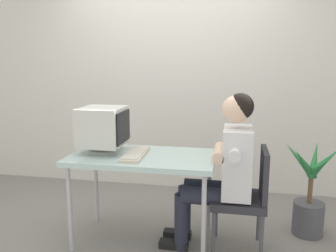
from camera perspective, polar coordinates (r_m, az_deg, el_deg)
name	(u,v)px	position (r m, az deg, el deg)	size (l,w,h in m)	color
ground_plane	(144,240)	(3.14, -4.00, -18.25)	(12.00, 12.00, 0.00)	gray
wall_back	(198,63)	(4.08, 5.05, 10.31)	(8.00, 0.10, 3.00)	silver
desk	(143,162)	(2.87, -4.18, -5.94)	(1.18, 0.66, 0.76)	#B7B7BC
crt_monitor	(103,127)	(2.96, -10.64, -0.16)	(0.36, 0.38, 0.38)	silver
keyboard	(135,154)	(2.84, -5.42, -4.60)	(0.18, 0.47, 0.03)	beige
office_chair	(247,194)	(2.87, 12.82, -10.83)	(0.42, 0.42, 0.85)	#4C4C51
person_seated	(224,165)	(2.79, 9.18, -6.41)	(0.72, 0.59, 1.28)	silver
potted_plant	(310,199)	(3.33, 22.29, -11.03)	(0.50, 0.52, 0.83)	#4C4C51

